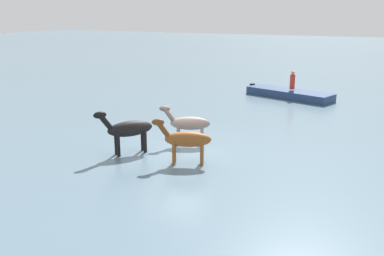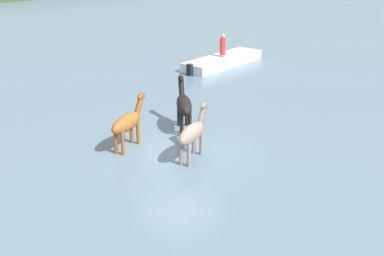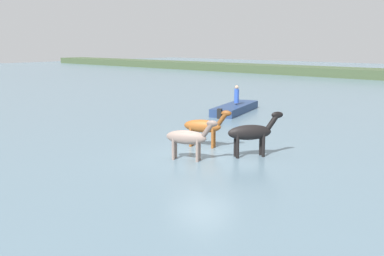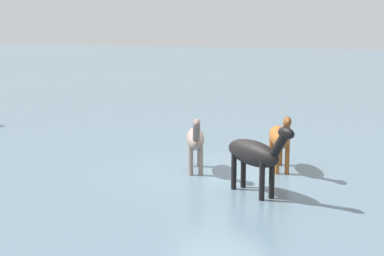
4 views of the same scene
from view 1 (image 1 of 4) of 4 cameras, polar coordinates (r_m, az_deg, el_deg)
name	(u,v)px [view 1 (image 1 of 4)]	position (r m, az deg, el deg)	size (l,w,h in m)	color
ground_plane	(177,149)	(17.58, -1.98, -2.82)	(177.73, 177.73, 0.00)	slate
horse_lead	(188,123)	(17.92, -0.50, 0.62)	(2.11, 1.16, 1.68)	gray
horse_chestnut_trailing	(186,139)	(15.59, -0.84, -1.56)	(2.16, 1.19, 1.72)	brown
horse_pinto_flank	(128,129)	(16.89, -8.59, -0.15)	(1.70, 2.13, 1.85)	black
boat_dinghy_port	(289,95)	(28.68, 12.89, 4.34)	(6.00, 3.26, 0.77)	navy
person_spotter_bow	(292,81)	(28.33, 13.36, 6.21)	(0.32, 0.32, 1.19)	red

